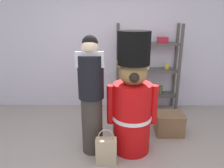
# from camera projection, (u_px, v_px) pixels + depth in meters

# --- Properties ---
(back_wall) EXTENTS (6.40, 0.12, 2.60)m
(back_wall) POSITION_uv_depth(u_px,v_px,m) (110.00, 45.00, 4.38)
(back_wall) COLOR silver
(back_wall) RESTS_ON ground_plane
(merchandise_shelf) EXTENTS (1.23, 0.35, 1.73)m
(merchandise_shelf) POSITION_uv_depth(u_px,v_px,m) (147.00, 68.00, 4.29)
(merchandise_shelf) COLOR #4C4742
(merchandise_shelf) RESTS_ON ground_plane
(teddy_bear_guard) EXTENTS (0.70, 0.54, 1.69)m
(teddy_bear_guard) POSITION_uv_depth(u_px,v_px,m) (132.00, 100.00, 2.93)
(teddy_bear_guard) COLOR red
(teddy_bear_guard) RESTS_ON ground_plane
(person_shopper) EXTENTS (0.36, 0.34, 1.64)m
(person_shopper) POSITION_uv_depth(u_px,v_px,m) (91.00, 95.00, 2.88)
(person_shopper) COLOR #38332D
(person_shopper) RESTS_ON ground_plane
(shopping_bag) EXTENTS (0.27, 0.14, 0.49)m
(shopping_bag) POSITION_uv_depth(u_px,v_px,m) (106.00, 151.00, 2.81)
(shopping_bag) COLOR #C1AD89
(shopping_bag) RESTS_ON ground_plane
(display_crate) EXTENTS (0.45, 0.36, 0.35)m
(display_crate) POSITION_uv_depth(u_px,v_px,m) (169.00, 123.00, 3.53)
(display_crate) COLOR brown
(display_crate) RESTS_ON ground_plane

